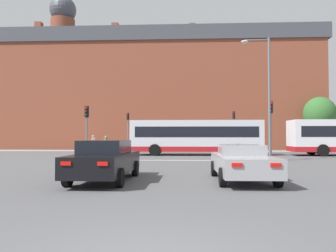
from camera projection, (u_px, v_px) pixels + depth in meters
The scene contains 14 objects.
stop_line_strip at pixel (177, 160), 22.49m from camera, with size 9.73×0.30×0.01m, color silver.
far_pavement at pixel (180, 151), 36.80m from camera, with size 70.81×2.50×0.01m, color #A09B91.
brick_civic_building at pixel (156, 91), 46.21m from camera, with size 43.80×11.07×21.83m.
car_saloon_left at pixel (105, 160), 12.19m from camera, with size 2.02×4.95×1.51m.
car_roadster_right at pixel (242, 162), 12.17m from camera, with size 2.03×4.76×1.34m.
bus_crossing_lead at pixel (196, 137), 28.74m from camera, with size 11.34×2.77×3.03m.
traffic_light_near_right at pixel (271, 121), 22.40m from camera, with size 0.26×0.31×4.06m.
traffic_light_far_left at pixel (128, 125), 36.77m from camera, with size 0.26×0.31×4.31m.
traffic_light_far_right at pixel (234, 125), 35.99m from camera, with size 0.26×0.31×4.40m.
traffic_light_near_left at pixel (87, 123), 23.17m from camera, with size 0.26×0.31×3.81m.
street_lamp_junction at pixel (265, 87), 21.88m from camera, with size 1.94×0.36×8.28m.
pedestrian_waiting at pixel (93, 141), 37.73m from camera, with size 0.44×0.30×1.78m.
pedestrian_walking_east at pixel (106, 142), 38.01m from camera, with size 0.45×0.42×1.71m.
tree_by_building at pixel (320, 114), 38.14m from camera, with size 3.70×3.70×6.26m.
Camera 1 is at (0.49, -4.09, 1.67)m, focal length 35.00 mm.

